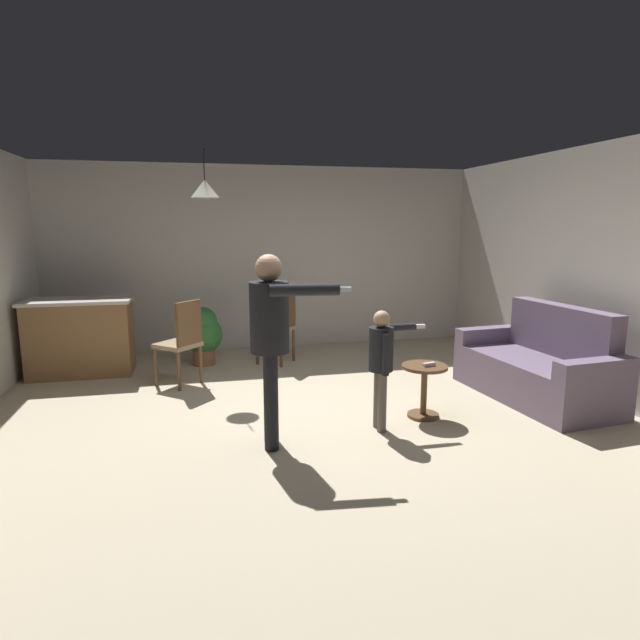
{
  "coord_description": "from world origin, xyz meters",
  "views": [
    {
      "loc": [
        -0.98,
        -4.79,
        1.86
      ],
      "look_at": [
        0.07,
        -0.18,
        1.0
      ],
      "focal_mm": 29.8,
      "sensor_mm": 36.0,
      "label": 1
    }
  ],
  "objects": [
    {
      "name": "person_adult",
      "position": [
        -0.42,
        -0.55,
        1.01
      ],
      "size": [
        0.78,
        0.52,
        1.62
      ],
      "rotation": [
        0.0,
        0.0,
        -1.67
      ],
      "color": "black",
      "rests_on": "ground"
    },
    {
      "name": "kitchen_counter",
      "position": [
        -2.45,
        2.15,
        0.48
      ],
      "size": [
        1.26,
        0.66,
        0.95
      ],
      "color": "olive",
      "rests_on": "ground"
    },
    {
      "name": "spare_remote_on_table",
      "position": [
        1.12,
        -0.25,
        0.54
      ],
      "size": [
        0.13,
        0.07,
        0.04
      ],
      "primitive_type": "cube",
      "rotation": [
        0.0,
        0.0,
        1.81
      ],
      "color": "white",
      "rests_on": "side_table_by_couch"
    },
    {
      "name": "potted_plant_corner",
      "position": [
        -0.97,
        2.27,
        0.43
      ],
      "size": [
        0.51,
        0.51,
        0.78
      ],
      "color": "brown",
      "rests_on": "ground"
    },
    {
      "name": "ground",
      "position": [
        0.0,
        0.0,
        0.0
      ],
      "size": [
        7.68,
        7.68,
        0.0
      ],
      "primitive_type": "plane",
      "color": "beige"
    },
    {
      "name": "couch_floral",
      "position": [
        2.54,
        0.07,
        0.33
      ],
      "size": [
        1.01,
        1.87,
        1.0
      ],
      "rotation": [
        0.0,
        0.0,
        1.66
      ],
      "color": "slate",
      "rests_on": "ground"
    },
    {
      "name": "dining_chair_near_wall",
      "position": [
        0.04,
        2.11,
        0.55
      ],
      "size": [
        0.59,
        0.59,
        1.0
      ],
      "rotation": [
        0.0,
        0.0,
        0.93
      ],
      "color": "brown",
      "rests_on": "ground"
    },
    {
      "name": "wall_right",
      "position": [
        3.2,
        0.0,
        1.35
      ],
      "size": [
        0.1,
        6.4,
        2.7
      ],
      "primitive_type": "cube",
      "color": "beige",
      "rests_on": "ground"
    },
    {
      "name": "side_table_by_couch",
      "position": [
        1.1,
        -0.2,
        0.33
      ],
      "size": [
        0.44,
        0.44,
        0.52
      ],
      "color": "brown",
      "rests_on": "ground"
    },
    {
      "name": "person_child",
      "position": [
        0.59,
        -0.41,
        0.69
      ],
      "size": [
        0.58,
        0.32,
        1.1
      ],
      "rotation": [
        0.0,
        0.0,
        -1.58
      ],
      "color": "#60564C",
      "rests_on": "ground"
    },
    {
      "name": "dining_chair_by_counter",
      "position": [
        -1.21,
        1.38,
        0.55
      ],
      "size": [
        0.59,
        0.59,
        1.0
      ],
      "rotation": [
        0.0,
        0.0,
        0.84
      ],
      "color": "brown",
      "rests_on": "ground"
    },
    {
      "name": "wall_back",
      "position": [
        0.0,
        3.2,
        1.35
      ],
      "size": [
        6.4,
        0.1,
        2.7
      ],
      "primitive_type": "cube",
      "color": "beige",
      "rests_on": "ground"
    },
    {
      "name": "ceiling_light_pendant",
      "position": [
        -0.88,
        1.53,
        2.25
      ],
      "size": [
        0.32,
        0.32,
        0.55
      ],
      "color": "silver"
    }
  ]
}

